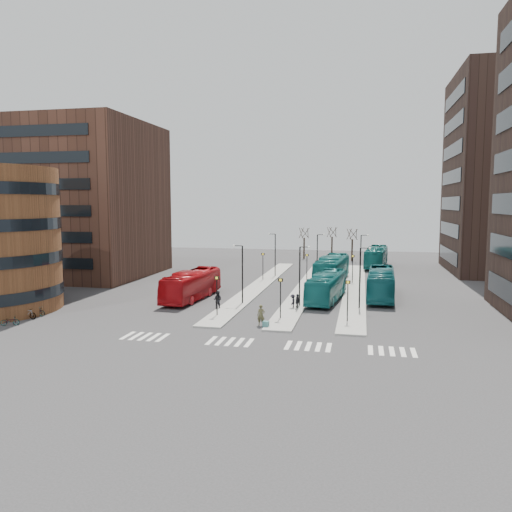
% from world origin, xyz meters
% --- Properties ---
extents(ground, '(160.00, 160.00, 0.00)m').
position_xyz_m(ground, '(0.00, 0.00, 0.00)').
color(ground, '#2D2D2F').
rests_on(ground, ground).
extents(island_left, '(2.50, 45.00, 0.15)m').
position_xyz_m(island_left, '(-4.00, 30.00, 0.07)').
color(island_left, '#969691').
rests_on(island_left, ground).
extents(island_mid, '(2.50, 45.00, 0.15)m').
position_xyz_m(island_mid, '(2.00, 30.00, 0.07)').
color(island_mid, '#969691').
rests_on(island_mid, ground).
extents(island_right, '(2.50, 45.00, 0.15)m').
position_xyz_m(island_right, '(8.00, 30.00, 0.07)').
color(island_right, '#969691').
rests_on(island_right, ground).
extents(suitcase, '(0.56, 0.49, 0.61)m').
position_xyz_m(suitcase, '(0.90, 8.64, 0.30)').
color(suitcase, '#1D1D9F').
rests_on(suitcase, ground).
extents(red_bus, '(3.41, 11.59, 3.19)m').
position_xyz_m(red_bus, '(-9.49, 19.49, 1.59)').
color(red_bus, '#AB0D12').
rests_on(red_bus, ground).
extents(teal_bus_a, '(3.88, 11.32, 3.09)m').
position_xyz_m(teal_bus_a, '(5.08, 21.74, 1.55)').
color(teal_bus_a, '#146767').
rests_on(teal_bus_a, ground).
extents(teal_bus_b, '(4.18, 13.03, 3.57)m').
position_xyz_m(teal_bus_b, '(4.88, 34.54, 1.78)').
color(teal_bus_b, '#156C6A').
rests_on(teal_bus_b, ground).
extents(teal_bus_c, '(3.30, 11.98, 3.31)m').
position_xyz_m(teal_bus_c, '(10.91, 24.52, 1.65)').
color(teal_bus_c, '#12575D').
rests_on(teal_bus_c, ground).
extents(teal_bus_d, '(4.19, 12.58, 3.44)m').
position_xyz_m(teal_bus_d, '(11.10, 51.95, 1.72)').
color(teal_bus_d, '#146663').
rests_on(teal_bus_d, ground).
extents(traveller, '(0.68, 0.46, 1.85)m').
position_xyz_m(traveller, '(0.34, 9.36, 0.92)').
color(traveller, brown).
rests_on(traveller, ground).
extents(commuter_a, '(0.93, 0.75, 1.84)m').
position_xyz_m(commuter_a, '(-5.28, 15.20, 0.92)').
color(commuter_a, black).
rests_on(commuter_a, ground).
extents(commuter_b, '(0.57, 1.00, 1.60)m').
position_xyz_m(commuter_b, '(2.58, 16.45, 0.80)').
color(commuter_b, black).
rests_on(commuter_b, ground).
extents(commuter_c, '(0.61, 1.00, 1.49)m').
position_xyz_m(commuter_c, '(2.08, 16.73, 0.75)').
color(commuter_c, black).
rests_on(commuter_c, ground).
extents(bicycle_near, '(1.60, 1.10, 0.80)m').
position_xyz_m(bicycle_near, '(-21.00, 4.95, 0.40)').
color(bicycle_near, gray).
rests_on(bicycle_near, ground).
extents(bicycle_mid, '(1.68, 0.49, 1.00)m').
position_xyz_m(bicycle_mid, '(-21.00, 7.33, 0.50)').
color(bicycle_mid, gray).
rests_on(bicycle_mid, ground).
extents(bicycle_far, '(1.72, 0.71, 0.88)m').
position_xyz_m(bicycle_far, '(-21.00, 8.57, 0.44)').
color(bicycle_far, gray).
rests_on(bicycle_far, ground).
extents(crosswalk_stripes, '(22.35, 2.40, 0.01)m').
position_xyz_m(crosswalk_stripes, '(1.75, 4.00, 0.01)').
color(crosswalk_stripes, silver).
rests_on(crosswalk_stripes, ground).
extents(office_block, '(25.00, 20.12, 22.00)m').
position_xyz_m(office_block, '(-34.00, 33.98, 11.00)').
color(office_block, '#492C21').
rests_on(office_block, ground).
extents(sign_poles, '(12.45, 22.12, 3.65)m').
position_xyz_m(sign_poles, '(1.60, 23.00, 2.41)').
color(sign_poles, black).
rests_on(sign_poles, ground).
extents(lamp_posts, '(14.04, 20.24, 6.12)m').
position_xyz_m(lamp_posts, '(2.64, 28.00, 3.58)').
color(lamp_posts, black).
rests_on(lamp_posts, ground).
extents(bare_trees, '(10.97, 8.14, 5.90)m').
position_xyz_m(bare_trees, '(2.67, 62.67, 2.72)').
color(bare_trees, black).
rests_on(bare_trees, ground).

